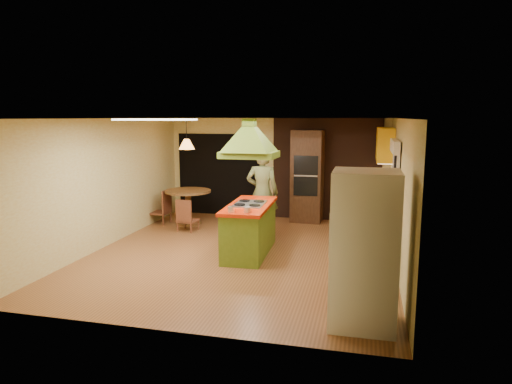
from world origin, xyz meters
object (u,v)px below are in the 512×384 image
(wall_oven, at_px, (307,176))
(canister_large, at_px, (375,191))
(man, at_px, (262,193))
(refrigerator, at_px, (364,250))
(dining_table, at_px, (188,200))
(kitchen_island, at_px, (250,228))

(wall_oven, relative_size, canister_large, 10.19)
(wall_oven, distance_m, canister_large, 2.07)
(man, bearing_deg, refrigerator, 115.25)
(canister_large, bearing_deg, man, -173.47)
(man, relative_size, canister_large, 8.65)
(dining_table, bearing_deg, canister_large, -5.48)
(dining_table, height_order, canister_large, canister_large)
(refrigerator, distance_m, dining_table, 6.12)
(kitchen_island, bearing_deg, dining_table, 133.60)
(dining_table, xyz_separation_m, canister_large, (4.29, -0.41, 0.45))
(kitchen_island, distance_m, canister_large, 2.81)
(man, distance_m, dining_table, 2.11)
(wall_oven, distance_m, dining_table, 2.92)
(refrigerator, relative_size, wall_oven, 0.86)
(kitchen_island, xyz_separation_m, man, (-0.05, 1.28, 0.47))
(refrigerator, bearing_deg, kitchen_island, 128.94)
(man, height_order, dining_table, man)
(kitchen_island, bearing_deg, wall_oven, 74.28)
(kitchen_island, relative_size, man, 1.01)
(kitchen_island, bearing_deg, refrigerator, -53.07)
(wall_oven, height_order, dining_table, wall_oven)
(kitchen_island, relative_size, dining_table, 1.74)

